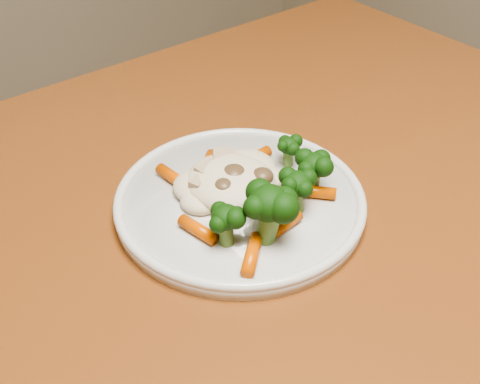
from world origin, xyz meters
The scene contains 3 objects.
dining_table centered at (0.22, 0.23, 0.64)m, with size 1.15×0.77×0.75m.
plate centered at (0.30, 0.26, 0.76)m, with size 0.24×0.24×0.01m, color silver.
meal centered at (0.30, 0.24, 0.78)m, with size 0.16×0.17×0.05m.
Camera 1 is at (0.01, -0.09, 1.12)m, focal length 45.00 mm.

